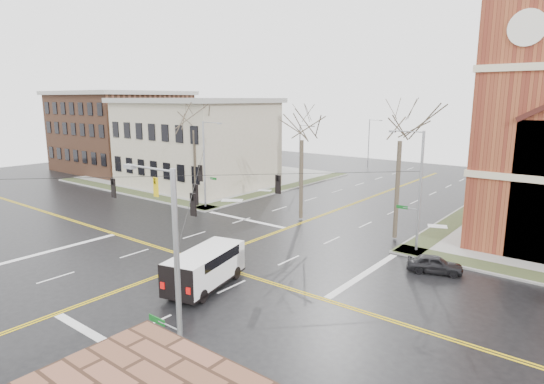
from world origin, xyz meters
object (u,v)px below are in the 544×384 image
Objects in this scene: streetlight_north_a at (301,153)px; tree_ne at (400,134)px; cargo_van at (207,265)px; parked_car_a at (435,264)px; signal_pole_nw at (205,162)px; signal_pole_se at (175,286)px; tree_nw_far at (194,125)px; tree_nw_near at (302,135)px; streetlight_north_b at (370,142)px; signal_pole_ne at (418,188)px.

tree_ne reaches higher than streetlight_north_a.
cargo_van is 1.79× the size of parked_car_a.
signal_pole_se is (22.64, -23.00, 0.00)m from signal_pole_nw.
signal_pole_nw is 1.41× the size of cargo_van.
tree_ne reaches higher than parked_car_a.
tree_ne reaches higher than signal_pole_se.
cargo_van is (14.35, -30.75, -3.11)m from streetlight_north_a.
signal_pole_nw is at bearing -24.86° from tree_nw_far.
signal_pole_nw is 16.52m from streetlight_north_a.
tree_ne is at bearing -1.83° from tree_nw_near.
signal_pole_se is 20.26m from parked_car_a.
streetlight_north_b is 52.84m from cargo_van.
signal_pole_se is 12.14m from cargo_van.
tree_nw_far is (-3.89, -15.00, 4.08)m from streetlight_north_a.
tree_nw_far is 23.46m from tree_ne.
cargo_van is (14.35, -50.75, -3.11)m from streetlight_north_b.
tree_nw_near is (10.57, 2.31, 3.18)m from signal_pole_nw.
tree_nw_far is at bearing -176.62° from tree_nw_near.
streetlight_north_a reaches higher than parked_car_a.
signal_pole_se is 28.22m from tree_nw_near.
tree_nw_far reaches higher than signal_pole_ne.
streetlight_north_b is 2.24× the size of parked_car_a.
signal_pole_nw reaches higher than streetlight_north_b.
tree_nw_near reaches higher than signal_pole_ne.
signal_pole_se is 0.76× the size of tree_nw_far.
signal_pole_nw is 21.02m from cargo_van.
cargo_van is 0.53× the size of tree_ne.
tree_ne is at bearing 58.77° from cargo_van.
signal_pole_nw is (-22.64, 0.00, 0.00)m from signal_pole_ne.
parked_car_a is at bearing -21.09° from tree_nw_near.
tree_nw_near is 0.94× the size of tree_ne.
signal_pole_ne is at bearing 90.00° from signal_pole_se.
signal_pole_nw is 36.51m from streetlight_north_b.
parked_car_a is at bearing 32.91° from cargo_van.
signal_pole_ne and signal_pole_nw have the same top height.
tree_nw_near is at bearing 12.32° from signal_pole_nw.
streetlight_north_b is at bearing 110.27° from signal_pole_se.
streetlight_north_b is (-21.97, 36.50, -0.48)m from signal_pole_ne.
signal_pole_se is 2.52× the size of parked_car_a.
signal_pole_nw is 0.76× the size of tree_nw_far.
parked_car_a is (25.37, -3.39, -4.34)m from signal_pole_nw.
streetlight_north_a is at bearing 143.10° from signal_pole_ne.
cargo_van is at bearing -64.98° from streetlight_north_a.
tree_ne is (20.23, 2.00, 3.70)m from signal_pole_nw.
parked_car_a is (2.72, -3.39, -4.34)m from signal_pole_ne.
streetlight_north_a is (0.67, 16.50, -0.48)m from signal_pole_nw.
streetlight_north_b is at bearing 121.05° from signal_pole_ne.
tree_nw_near is at bearing 91.55° from cargo_van.
streetlight_north_b is 0.68× the size of tree_nw_far.
tree_nw_near is at bearing 115.50° from signal_pole_se.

